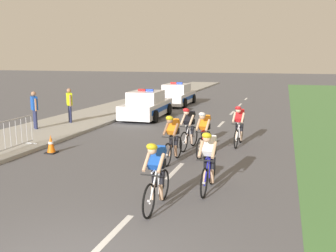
{
  "coord_description": "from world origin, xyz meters",
  "views": [
    {
      "loc": [
        2.88,
        -3.82,
        3.21
      ],
      "look_at": [
        -0.57,
        6.91,
        1.1
      ],
      "focal_mm": 38.54,
      "sensor_mm": 36.0,
      "label": 1
    }
  ],
  "objects": [
    {
      "name": "police_car_nearest",
      "position": [
        -4.24,
        14.49,
        0.68
      ],
      "size": [
        2.16,
        4.48,
        1.59
      ],
      "color": "white",
      "rests_on": "ground"
    },
    {
      "name": "traffic_cone_mid",
      "position": [
        -4.64,
        6.43,
        0.31
      ],
      "size": [
        0.36,
        0.36,
        0.64
      ],
      "color": "black",
      "rests_on": "ground"
    },
    {
      "name": "crowd_barrier_middle",
      "position": [
        -5.85,
        5.9,
        0.65
      ],
      "size": [
        0.59,
        2.32,
        1.07
      ],
      "color": "#B7BABF",
      "rests_on": "sidewalk_slab"
    },
    {
      "name": "cyclist_fifth",
      "position": [
        -0.27,
        8.43,
        0.79
      ],
      "size": [
        0.46,
        1.72,
        1.56
      ],
      "color": "black",
      "rests_on": "ground"
    },
    {
      "name": "police_car_second",
      "position": [
        -4.24,
        20.38,
        0.68
      ],
      "size": [
        2.07,
        4.44,
        1.59
      ],
      "color": "white",
      "rests_on": "ground"
    },
    {
      "name": "cyclist_lead",
      "position": [
        0.39,
        3.12,
        0.79
      ],
      "size": [
        0.42,
        1.72,
        1.56
      ],
      "color": "black",
      "rests_on": "ground"
    },
    {
      "name": "kerb_edge",
      "position": [
        -5.37,
        14.0,
        0.07
      ],
      "size": [
        0.16,
        60.0,
        0.13
      ],
      "primitive_type": "cube",
      "color": "#9E9E99",
      "rests_on": "ground"
    },
    {
      "name": "spectator_closest",
      "position": [
        -7.05,
        11.36,
        1.08
      ],
      "size": [
        0.42,
        0.43,
        1.68
      ],
      "color": "#23284C",
      "rests_on": "sidewalk_slab"
    },
    {
      "name": "cyclist_third",
      "position": [
        -0.33,
        6.63,
        0.79
      ],
      "size": [
        0.43,
        1.72,
        1.56
      ],
      "color": "black",
      "rests_on": "ground"
    },
    {
      "name": "cyclist_second",
      "position": [
        1.23,
        4.53,
        0.79
      ],
      "size": [
        0.42,
        1.72,
        1.56
      ],
      "color": "black",
      "rests_on": "ground"
    },
    {
      "name": "sidewalk_slab",
      "position": [
        -7.14,
        14.0,
        0.06
      ],
      "size": [
        3.7,
        60.0,
        0.12
      ],
      "primitive_type": "cube",
      "color": "#A3A099",
      "rests_on": "ground"
    },
    {
      "name": "cyclist_fourth",
      "position": [
        0.45,
        7.66,
        0.79
      ],
      "size": [
        0.44,
        1.72,
        1.56
      ],
      "color": "black",
      "rests_on": "ground"
    },
    {
      "name": "cyclist_sixth",
      "position": [
        1.37,
        9.5,
        0.79
      ],
      "size": [
        0.43,
        1.72,
        1.56
      ],
      "color": "black",
      "rests_on": "ground"
    },
    {
      "name": "spectator_middle",
      "position": [
        -7.62,
        9.46,
        1.08
      ],
      "size": [
        0.47,
        0.39,
        1.68
      ],
      "color": "#23284C",
      "rests_on": "sidewalk_slab"
    },
    {
      "name": "lane_markings_centre",
      "position": [
        0.0,
        11.82,
        0.0
      ],
      "size": [
        0.14,
        29.6,
        0.01
      ],
      "color": "white",
      "rests_on": "ground"
    }
  ]
}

